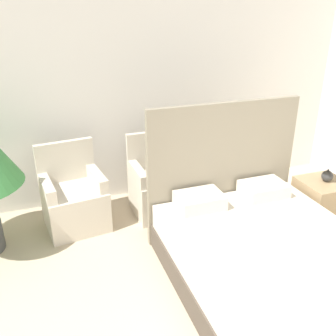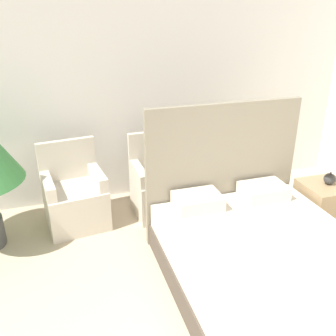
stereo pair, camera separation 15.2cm
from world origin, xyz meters
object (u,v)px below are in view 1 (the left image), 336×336
Objects in this scene: armchair_near_window_right at (160,188)px; nightstand at (321,204)px; bed at (273,262)px; armchair_near_window_left at (74,202)px; table_lamp at (331,156)px.

armchair_near_window_right reaches higher than nightstand.
bed reaches higher than nightstand.
nightstand is at bearing -27.20° from armchair_near_window_left.
bed is 2.19m from armchair_near_window_left.
table_lamp is (1.10, 0.69, 0.56)m from bed.
nightstand is at bearing 32.56° from bed.
armchair_near_window_left is at bearing 160.00° from nightstand.
armchair_near_window_left reaches higher than nightstand.
nightstand is at bearing -171.33° from table_lamp.
nightstand is (1.08, 0.69, -0.01)m from bed.
armchair_near_window_left and armchair_near_window_right have the same top height.
armchair_near_window_left is 1.00× the size of armchair_near_window_right.
armchair_near_window_left is 2.80m from table_lamp.
nightstand is (2.56, -0.93, -0.02)m from armchair_near_window_left.
armchair_near_window_left is 1.67× the size of nightstand.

